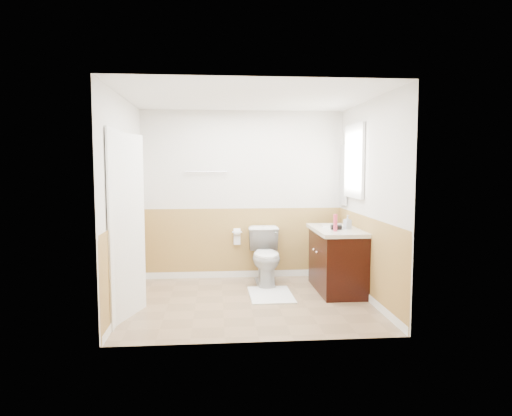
{
  "coord_description": "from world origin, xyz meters",
  "views": [
    {
      "loc": [
        -0.41,
        -5.55,
        1.69
      ],
      "look_at": [
        0.1,
        0.25,
        1.15
      ],
      "focal_mm": 32.2,
      "sensor_mm": 36.0,
      "label": 1
    }
  ],
  "objects": [
    {
      "name": "wall_front",
      "position": [
        0.0,
        -1.3,
        1.25
      ],
      "size": [
        3.0,
        0.0,
        3.0
      ],
      "primitive_type": "plane",
      "rotation": [
        -1.57,
        0.0,
        0.0
      ],
      "color": "silver",
      "rests_on": "floor"
    },
    {
      "name": "faucet",
      "position": [
        1.39,
        0.58,
        0.92
      ],
      "size": [
        0.02,
        0.02,
        0.14
      ],
      "primitive_type": "cylinder",
      "color": "#BABBC1",
      "rests_on": "countertop"
    },
    {
      "name": "door_knob",
      "position": [
        -1.34,
        -0.12,
        0.95
      ],
      "size": [
        0.06,
        0.06,
        0.06
      ],
      "primitive_type": "sphere",
      "color": "silver",
      "rests_on": "door"
    },
    {
      "name": "window_glass",
      "position": [
        1.49,
        0.59,
        1.75
      ],
      "size": [
        0.01,
        0.7,
        0.9
      ],
      "primitive_type": "cube",
      "color": "white",
      "rests_on": "wall_right"
    },
    {
      "name": "floor",
      "position": [
        0.0,
        0.0,
        0.0
      ],
      "size": [
        3.0,
        3.0,
        0.0
      ],
      "primitive_type": "plane",
      "color": "#8C7051",
      "rests_on": "ground"
    },
    {
      "name": "wainscot_left",
      "position": [
        -1.49,
        0.0,
        0.5
      ],
      "size": [
        0.0,
        2.6,
        2.6
      ],
      "primitive_type": "plane",
      "rotation": [
        1.57,
        0.0,
        1.57
      ],
      "color": "tan",
      "rests_on": "floor"
    },
    {
      "name": "vanity_cabinet",
      "position": [
        1.21,
        0.43,
        0.4
      ],
      "size": [
        0.55,
        1.1,
        0.8
      ],
      "primitive_type": "cube",
      "color": "black",
      "rests_on": "floor"
    },
    {
      "name": "bath_mat",
      "position": [
        0.29,
        0.26,
        0.01
      ],
      "size": [
        0.56,
        0.81,
        0.02
      ],
      "primitive_type": "cube",
      "rotation": [
        0.0,
        0.0,
        0.01
      ],
      "color": "white",
      "rests_on": "floor"
    },
    {
      "name": "sink_basin",
      "position": [
        1.21,
        0.58,
        0.86
      ],
      "size": [
        0.36,
        0.36,
        0.02
      ],
      "primitive_type": "cylinder",
      "color": "white",
      "rests_on": "countertop"
    },
    {
      "name": "vanity_knob_left",
      "position": [
        0.91,
        0.33,
        0.55
      ],
      "size": [
        0.03,
        0.03,
        0.03
      ],
      "primitive_type": "sphere",
      "color": "silver",
      "rests_on": "vanity_cabinet"
    },
    {
      "name": "towel_bar",
      "position": [
        -0.55,
        1.25,
        1.6
      ],
      "size": [
        0.62,
        0.02,
        0.02
      ],
      "primitive_type": "cylinder",
      "rotation": [
        0.0,
        1.57,
        0.0
      ],
      "color": "silver",
      "rests_on": "wall_back"
    },
    {
      "name": "hair_dryer_handle",
      "position": [
        1.13,
        0.3,
        0.86
      ],
      "size": [
        0.03,
        0.03,
        0.07
      ],
      "primitive_type": "cylinder",
      "color": "black",
      "rests_on": "countertop"
    },
    {
      "name": "wall_back",
      "position": [
        0.0,
        1.3,
        1.25
      ],
      "size": [
        3.0,
        0.0,
        3.0
      ],
      "primitive_type": "plane",
      "rotation": [
        1.57,
        0.0,
        0.0
      ],
      "color": "silver",
      "rests_on": "floor"
    },
    {
      "name": "mirror_panel",
      "position": [
        1.48,
        1.1,
        1.55
      ],
      "size": [
        0.02,
        0.35,
        0.9
      ],
      "primitive_type": "cube",
      "color": "silver",
      "rests_on": "wall_right"
    },
    {
      "name": "hair_dryer_body",
      "position": [
        1.16,
        0.31,
        0.89
      ],
      "size": [
        0.14,
        0.07,
        0.07
      ],
      "primitive_type": "cylinder",
      "rotation": [
        0.0,
        1.57,
        0.0
      ],
      "color": "black",
      "rests_on": "countertop"
    },
    {
      "name": "door_frame",
      "position": [
        -1.48,
        -0.45,
        1.03
      ],
      "size": [
        0.02,
        0.92,
        2.1
      ],
      "primitive_type": "cube",
      "color": "white",
      "rests_on": "wall_left"
    },
    {
      "name": "wainscot_front",
      "position": [
        0.0,
        -1.29,
        0.5
      ],
      "size": [
        3.0,
        0.0,
        3.0
      ],
      "primitive_type": "plane",
      "rotation": [
        -1.57,
        0.0,
        0.0
      ],
      "color": "tan",
      "rests_on": "floor"
    },
    {
      "name": "ceiling",
      "position": [
        0.0,
        0.0,
        2.5
      ],
      "size": [
        3.0,
        3.0,
        0.0
      ],
      "primitive_type": "plane",
      "rotation": [
        3.14,
        0.0,
        0.0
      ],
      "color": "white",
      "rests_on": "floor"
    },
    {
      "name": "wainscot_back",
      "position": [
        0.0,
        1.29,
        0.5
      ],
      "size": [
        3.0,
        0.0,
        3.0
      ],
      "primitive_type": "plane",
      "rotation": [
        1.57,
        0.0,
        0.0
      ],
      "color": "tan",
      "rests_on": "floor"
    },
    {
      "name": "vanity_knob_right",
      "position": [
        0.91,
        0.53,
        0.55
      ],
      "size": [
        0.03,
        0.03,
        0.03
      ],
      "primitive_type": "sphere",
      "color": "silver",
      "rests_on": "vanity_cabinet"
    },
    {
      "name": "tp_sheet",
      "position": [
        -0.1,
        1.23,
        0.59
      ],
      "size": [
        0.1,
        0.01,
        0.16
      ],
      "primitive_type": "cube",
      "color": "white",
      "rests_on": "tp_roll"
    },
    {
      "name": "wall_left",
      "position": [
        -1.5,
        0.0,
        1.25
      ],
      "size": [
        0.0,
        3.0,
        3.0
      ],
      "primitive_type": "plane",
      "rotation": [
        1.57,
        0.0,
        1.57
      ],
      "color": "silver",
      "rests_on": "floor"
    },
    {
      "name": "toilet",
      "position": [
        0.29,
        0.85,
        0.4
      ],
      "size": [
        0.45,
        0.79,
        0.8
      ],
      "primitive_type": "imported",
      "rotation": [
        0.0,
        0.0,
        0.01
      ],
      "color": "silver",
      "rests_on": "floor"
    },
    {
      "name": "countertop",
      "position": [
        1.2,
        0.43,
        0.83
      ],
      "size": [
        0.6,
        1.15,
        0.05
      ],
      "primitive_type": "cube",
      "color": "beige",
      "rests_on": "vanity_cabinet"
    },
    {
      "name": "wall_right",
      "position": [
        1.5,
        0.0,
        1.25
      ],
      "size": [
        0.0,
        3.0,
        3.0
      ],
      "primitive_type": "plane",
      "rotation": [
        1.57,
        0.0,
        -1.57
      ],
      "color": "silver",
      "rests_on": "floor"
    },
    {
      "name": "tp_roll",
      "position": [
        -0.1,
        1.23,
        0.7
      ],
      "size": [
        0.1,
        0.11,
        0.11
      ],
      "primitive_type": "cylinder",
      "rotation": [
        0.0,
        1.57,
        0.0
      ],
      "color": "white",
      "rests_on": "tp_holder_bar"
    },
    {
      "name": "tp_holder_bar",
      "position": [
        -0.1,
        1.23,
        0.7
      ],
      "size": [
        0.14,
        0.02,
        0.02
      ],
      "primitive_type": "cylinder",
      "rotation": [
        0.0,
        1.57,
        0.0
      ],
      "color": "silver",
      "rests_on": "wall_back"
    },
    {
      "name": "lotion_bottle",
      "position": [
        1.11,
        0.17,
        0.96
      ],
      "size": [
        0.05,
        0.05,
        0.22
      ],
      "primitive_type": "cylinder",
      "color": "#CF3552",
      "rests_on": "countertop"
    },
    {
      "name": "soap_dispenser",
      "position": [
        1.33,
        0.37,
        0.94
      ],
      "size": [
        0.1,
        0.11,
        0.18
      ],
      "primitive_type": "imported",
      "rotation": [
        0.0,
        0.0,
        0.3
      ],
      "color": "#98A0AC",
      "rests_on": "countertop"
    },
    {
      "name": "wainscot_right",
      "position": [
        1.49,
        0.0,
        0.5
      ],
      "size": [
        0.0,
        2.6,
        2.6
      ],
      "primitive_type": "plane",
      "rotation": [
        1.57,
        0.0,
        -1.57
      ],
      "color": "tan",
      "rests_on": "floor"
    },
    {
      "name": "door",
      "position": [
        -1.4,
        -0.45,
        1.02
      ],
      "size": [
        0.29,
        0.78,
        2.04
      ],
      "primitive_type": "cube",
      "rotation": [
        0.0,
        0.0,
        -0.31
      ],
      "color": "white",
      "rests_on": "wall_left"
    },
    {
      "name": "window_frame",
      "position": [
        1.47,
        0.59,
        1.75
      ],
      "size": [
        0.04,
        0.8,
        1.0
      ],
      "primitive_type": "cube",
      "color": "white",
      "rests_on": "wall_right"
    }
  ]
}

